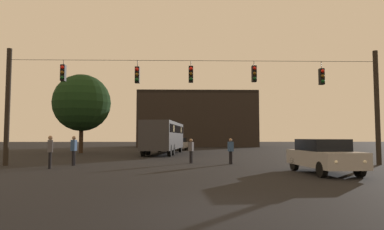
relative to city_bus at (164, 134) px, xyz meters
The scene contains 11 objects.
ground_plane 3.17m from the city_bus, 12.44° to the right, with size 168.00×168.00×0.00m, color black.
overhead_signal_span 13.25m from the city_bus, 79.00° to the right, with size 21.78×0.44×6.74m.
city_bus is the anchor object (origin of this frame).
car_near_right 19.17m from the city_bus, 64.98° to the right, with size 2.06×4.42×1.52m.
car_far_left 10.06m from the city_bus, 82.04° to the left, with size 2.07×4.43×1.52m.
pedestrian_crossing_left 11.65m from the city_bus, 78.45° to the right, with size 0.35×0.42×1.51m.
pedestrian_crossing_center 15.64m from the city_bus, 108.58° to the right, with size 0.34×0.42×1.69m.
pedestrian_crossing_right 13.03m from the city_bus, 68.86° to the right, with size 0.33×0.41×1.54m.
pedestrian_near_bus 13.62m from the city_bus, 108.90° to the right, with size 0.27×0.38×1.67m.
corner_building 25.74m from the city_bus, 80.75° to the left, with size 19.55×8.86×9.18m.
tree_left_silhouette 9.37m from the city_bus, 166.36° to the left, with size 5.79×5.79×8.00m.
Camera 1 is at (-0.62, -7.15, 1.61)m, focal length 31.38 mm.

